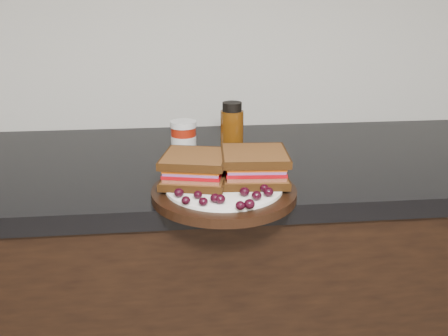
# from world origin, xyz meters

# --- Properties ---
(base_cabinets) EXTENTS (3.96, 0.58, 0.86)m
(base_cabinets) POSITION_xyz_m (0.00, 1.70, 0.43)
(base_cabinets) COLOR black
(base_cabinets) RESTS_ON ground_plane
(countertop) EXTENTS (3.98, 0.60, 0.04)m
(countertop) POSITION_xyz_m (0.00, 1.70, 0.88)
(countertop) COLOR black
(countertop) RESTS_ON base_cabinets
(plate) EXTENTS (0.28, 0.28, 0.02)m
(plate) POSITION_xyz_m (0.02, 1.45, 0.91)
(plate) COLOR black
(plate) RESTS_ON countertop
(sandwich_left) EXTENTS (0.15, 0.15, 0.06)m
(sandwich_left) POSITION_xyz_m (-0.04, 1.48, 0.95)
(sandwich_left) COLOR brown
(sandwich_left) RESTS_ON plate
(sandwich_right) EXTENTS (0.14, 0.14, 0.06)m
(sandwich_right) POSITION_xyz_m (0.08, 1.48, 0.95)
(sandwich_right) COLOR brown
(sandwich_right) RESTS_ON plate
(grape_0) EXTENTS (0.02, 0.02, 0.02)m
(grape_0) POSITION_xyz_m (-0.07, 1.41, 0.93)
(grape_0) COLOR black
(grape_0) RESTS_ON plate
(grape_1) EXTENTS (0.02, 0.02, 0.02)m
(grape_1) POSITION_xyz_m (-0.04, 1.39, 0.93)
(grape_1) COLOR black
(grape_1) RESTS_ON plate
(grape_2) EXTENTS (0.02, 0.02, 0.02)m
(grape_2) POSITION_xyz_m (-0.06, 1.37, 0.93)
(grape_2) COLOR black
(grape_2) RESTS_ON plate
(grape_3) EXTENTS (0.02, 0.02, 0.02)m
(grape_3) POSITION_xyz_m (-0.03, 1.36, 0.93)
(grape_3) COLOR black
(grape_3) RESTS_ON plate
(grape_4) EXTENTS (0.02, 0.02, 0.02)m
(grape_4) POSITION_xyz_m (-0.01, 1.37, 0.93)
(grape_4) COLOR black
(grape_4) RESTS_ON plate
(grape_5) EXTENTS (0.02, 0.02, 0.02)m
(grape_5) POSITION_xyz_m (-0.00, 1.37, 0.93)
(grape_5) COLOR black
(grape_5) RESTS_ON plate
(grape_6) EXTENTS (0.02, 0.02, 0.02)m
(grape_6) POSITION_xyz_m (0.03, 1.34, 0.93)
(grape_6) COLOR black
(grape_6) RESTS_ON plate
(grape_7) EXTENTS (0.02, 0.02, 0.02)m
(grape_7) POSITION_xyz_m (0.05, 1.34, 0.93)
(grape_7) COLOR black
(grape_7) RESTS_ON plate
(grape_8) EXTENTS (0.02, 0.02, 0.02)m
(grape_8) POSITION_xyz_m (0.07, 1.38, 0.93)
(grape_8) COLOR black
(grape_8) RESTS_ON plate
(grape_9) EXTENTS (0.02, 0.02, 0.02)m
(grape_9) POSITION_xyz_m (0.05, 1.40, 0.93)
(grape_9) COLOR black
(grape_9) RESTS_ON plate
(grape_10) EXTENTS (0.02, 0.02, 0.02)m
(grape_10) POSITION_xyz_m (0.09, 1.39, 0.93)
(grape_10) COLOR black
(grape_10) RESTS_ON plate
(grape_11) EXTENTS (0.02, 0.02, 0.02)m
(grape_11) POSITION_xyz_m (0.09, 1.41, 0.93)
(grape_11) COLOR black
(grape_11) RESTS_ON plate
(grape_12) EXTENTS (0.02, 0.02, 0.02)m
(grape_12) POSITION_xyz_m (0.11, 1.44, 0.93)
(grape_12) COLOR black
(grape_12) RESTS_ON plate
(grape_13) EXTENTS (0.02, 0.02, 0.02)m
(grape_13) POSITION_xyz_m (0.11, 1.46, 0.93)
(grape_13) COLOR black
(grape_13) RESTS_ON plate
(grape_14) EXTENTS (0.02, 0.02, 0.02)m
(grape_14) POSITION_xyz_m (0.09, 1.49, 0.93)
(grape_14) COLOR black
(grape_14) RESTS_ON plate
(grape_15) EXTENTS (0.02, 0.02, 0.02)m
(grape_15) POSITION_xyz_m (0.07, 1.48, 0.93)
(grape_15) COLOR black
(grape_15) RESTS_ON plate
(grape_16) EXTENTS (0.02, 0.02, 0.02)m
(grape_16) POSITION_xyz_m (-0.03, 1.52, 0.93)
(grape_16) COLOR black
(grape_16) RESTS_ON plate
(grape_17) EXTENTS (0.02, 0.02, 0.02)m
(grape_17) POSITION_xyz_m (-0.02, 1.49, 0.93)
(grape_17) COLOR black
(grape_17) RESTS_ON plate
(grape_18) EXTENTS (0.02, 0.02, 0.02)m
(grape_18) POSITION_xyz_m (-0.06, 1.48, 0.93)
(grape_18) COLOR black
(grape_18) RESTS_ON plate
(grape_19) EXTENTS (0.02, 0.02, 0.02)m
(grape_19) POSITION_xyz_m (-0.05, 1.48, 0.93)
(grape_19) COLOR black
(grape_19) RESTS_ON plate
(grape_20) EXTENTS (0.02, 0.02, 0.02)m
(grape_20) POSITION_xyz_m (-0.04, 1.45, 0.93)
(grape_20) COLOR black
(grape_20) RESTS_ON plate
(grape_21) EXTENTS (0.02, 0.02, 0.02)m
(grape_21) POSITION_xyz_m (-0.05, 1.43, 0.93)
(grape_21) COLOR black
(grape_21) RESTS_ON plate
(grape_22) EXTENTS (0.02, 0.02, 0.02)m
(grape_22) POSITION_xyz_m (-0.04, 1.47, 0.93)
(grape_22) COLOR black
(grape_22) RESTS_ON plate
(grape_23) EXTENTS (0.02, 0.02, 0.02)m
(grape_23) POSITION_xyz_m (-0.07, 1.48, 0.93)
(grape_23) COLOR black
(grape_23) RESTS_ON plate
(grape_24) EXTENTS (0.02, 0.02, 0.01)m
(grape_24) POSITION_xyz_m (-0.06, 1.46, 0.93)
(grape_24) COLOR black
(grape_24) RESTS_ON plate
(condiment_jar) EXTENTS (0.07, 0.07, 0.09)m
(condiment_jar) POSITION_xyz_m (-0.05, 1.70, 0.95)
(condiment_jar) COLOR #991C0B
(condiment_jar) RESTS_ON countertop
(oil_bottle) EXTENTS (0.06, 0.06, 0.14)m
(oil_bottle) POSITION_xyz_m (0.05, 1.65, 0.97)
(oil_bottle) COLOR #4E2707
(oil_bottle) RESTS_ON countertop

